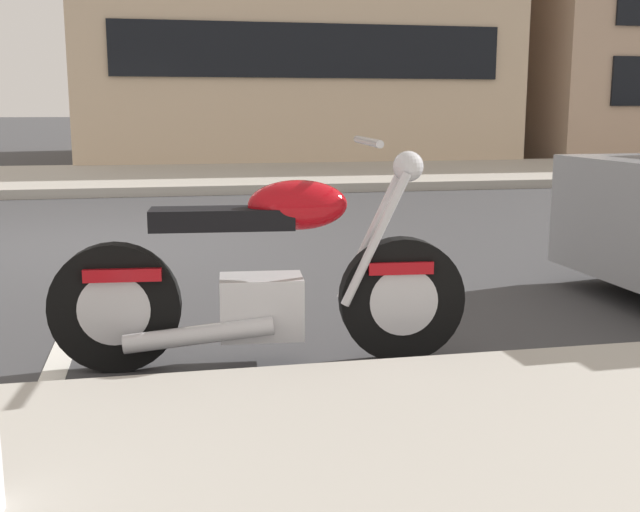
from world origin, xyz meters
TOP-DOWN VIEW (x-y plane):
  - ground_plane at (0.00, 0.00)m, footprint 260.00×260.00m
  - parking_stall_stripe at (0.00, -3.47)m, footprint 0.12×2.20m
  - parked_motorcycle at (1.01, -3.73)m, footprint 2.02×0.62m

SIDE VIEW (x-z plane):
  - ground_plane at x=0.00m, z-range 0.00..0.00m
  - parking_stall_stripe at x=0.00m, z-range 0.00..0.01m
  - parked_motorcycle at x=1.01m, z-range -0.13..0.98m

